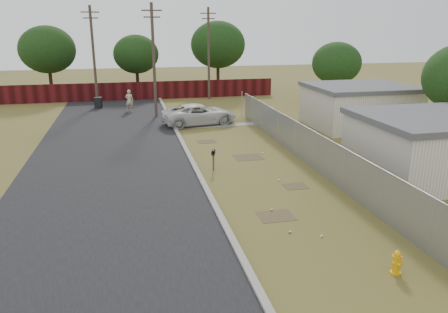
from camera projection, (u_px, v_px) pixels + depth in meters
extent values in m
plane|color=brown|center=(259.00, 175.00, 22.24)|extent=(120.00, 120.00, 0.00)
cube|color=black|center=(111.00, 143.00, 28.14)|extent=(9.00, 60.00, 0.02)
cube|color=gray|center=(180.00, 138.00, 29.07)|extent=(0.25, 60.00, 0.12)
cube|color=gray|center=(214.00, 126.00, 32.98)|extent=(6.20, 1.00, 0.03)
cylinder|color=#999CA1|center=(431.00, 227.00, 14.20)|extent=(0.06, 0.06, 2.00)
cylinder|color=#999CA1|center=(380.00, 194.00, 17.00)|extent=(0.06, 0.06, 2.00)
cylinder|color=#999CA1|center=(344.00, 170.00, 19.80)|extent=(0.06, 0.06, 2.00)
cylinder|color=#999CA1|center=(316.00, 152.00, 22.60)|extent=(0.06, 0.06, 2.00)
cylinder|color=#999CA1|center=(295.00, 138.00, 25.41)|extent=(0.06, 0.06, 2.00)
cylinder|color=#999CA1|center=(278.00, 127.00, 28.21)|extent=(0.06, 0.06, 2.00)
cylinder|color=#999CA1|center=(264.00, 118.00, 31.01)|extent=(0.06, 0.06, 2.00)
cylinder|color=#999CA1|center=(252.00, 110.00, 33.81)|extent=(0.06, 0.06, 2.00)
cylinder|color=#999CA1|center=(242.00, 103.00, 36.61)|extent=(0.06, 0.06, 2.00)
cylinder|color=#999CA1|center=(310.00, 129.00, 23.25)|extent=(0.04, 26.00, 0.04)
cube|color=gray|center=(309.00, 147.00, 23.54)|extent=(0.01, 26.00, 2.00)
cube|color=black|center=(309.00, 159.00, 23.75)|extent=(0.03, 26.00, 0.60)
cube|color=#4E1014|center=(129.00, 91.00, 44.07)|extent=(30.00, 0.12, 1.80)
cylinder|color=brown|center=(154.00, 61.00, 35.05)|extent=(0.24, 0.24, 9.00)
cube|color=brown|center=(152.00, 10.00, 33.92)|extent=(1.60, 0.10, 0.10)
cube|color=brown|center=(152.00, 17.00, 34.06)|extent=(1.30, 0.10, 0.10)
cylinder|color=brown|center=(94.00, 57.00, 39.60)|extent=(0.24, 0.24, 9.00)
cube|color=brown|center=(90.00, 12.00, 38.47)|extent=(1.60, 0.10, 0.10)
cube|color=brown|center=(91.00, 18.00, 38.62)|extent=(1.30, 0.10, 0.10)
cylinder|color=brown|center=(209.00, 54.00, 43.78)|extent=(0.24, 0.24, 9.00)
cube|color=brown|center=(208.00, 13.00, 42.65)|extent=(1.60, 0.10, 0.10)
cube|color=brown|center=(208.00, 19.00, 42.79)|extent=(1.30, 0.10, 0.10)
cube|color=white|center=(443.00, 148.00, 21.86)|extent=(8.00, 6.00, 2.80)
cube|color=#4F4F55|center=(447.00, 118.00, 21.41)|extent=(8.32, 6.24, 0.30)
cube|color=white|center=(359.00, 108.00, 32.45)|extent=(7.00, 6.00, 2.80)
cube|color=#4F4F55|center=(361.00, 87.00, 32.00)|extent=(7.28, 6.24, 0.30)
cylinder|color=black|center=(51.00, 81.00, 45.92)|extent=(0.36, 0.36, 3.30)
ellipsoid|color=black|center=(47.00, 50.00, 44.98)|extent=(5.70, 5.70, 4.84)
cylinder|color=black|center=(138.00, 80.00, 48.80)|extent=(0.36, 0.36, 2.86)
ellipsoid|color=black|center=(136.00, 54.00, 47.99)|extent=(4.94, 4.94, 4.20)
cylinder|color=black|center=(218.00, 76.00, 49.66)|extent=(0.36, 0.36, 3.52)
ellipsoid|color=black|center=(218.00, 45.00, 48.66)|extent=(6.08, 6.08, 5.17)
cylinder|color=black|center=(335.00, 91.00, 41.40)|extent=(0.36, 0.36, 2.64)
ellipsoid|color=black|center=(337.00, 63.00, 40.65)|extent=(4.56, 4.56, 3.88)
cylinder|color=#EBA80C|center=(395.00, 273.00, 13.38)|extent=(0.38, 0.38, 0.06)
cylinder|color=#EBA80C|center=(396.00, 264.00, 13.30)|extent=(0.27, 0.27, 0.55)
cylinder|color=#EBA80C|center=(397.00, 256.00, 13.22)|extent=(0.35, 0.35, 0.05)
sphere|color=#EBA80C|center=(398.00, 254.00, 13.20)|extent=(0.26, 0.26, 0.22)
cylinder|color=#EBA80C|center=(398.00, 251.00, 13.17)|extent=(0.05, 0.05, 0.06)
cylinder|color=#EBA80C|center=(393.00, 263.00, 13.23)|extent=(0.12, 0.12, 0.10)
cylinder|color=#EBA80C|center=(400.00, 261.00, 13.34)|extent=(0.12, 0.12, 0.10)
cylinder|color=#EBA80C|center=(400.00, 265.00, 13.17)|extent=(0.15, 0.14, 0.13)
cube|color=brown|center=(213.00, 162.00, 22.77)|extent=(0.10, 0.10, 0.93)
cube|color=black|center=(213.00, 153.00, 22.63)|extent=(0.30, 0.47, 0.17)
cylinder|color=black|center=(213.00, 151.00, 22.60)|extent=(0.30, 0.47, 0.17)
cube|color=#AD120C|center=(213.00, 154.00, 22.40)|extent=(0.03, 0.04, 0.09)
imported|color=silver|center=(199.00, 114.00, 33.27)|extent=(6.03, 3.55, 1.57)
imported|color=#BCAF8A|center=(129.00, 101.00, 38.20)|extent=(0.79, 0.61, 1.92)
cube|color=black|center=(98.00, 103.00, 39.83)|extent=(0.72, 0.72, 0.95)
cube|color=black|center=(98.00, 98.00, 39.69)|extent=(0.79, 0.79, 0.08)
cylinder|color=black|center=(101.00, 108.00, 39.65)|extent=(0.10, 0.20, 0.20)
cylinder|color=silver|center=(322.00, 236.00, 15.69)|extent=(0.12, 0.12, 0.07)
cylinder|color=#B7B7BC|center=(271.00, 210.00, 17.88)|extent=(0.12, 0.11, 0.07)
cylinder|color=silver|center=(279.00, 180.00, 21.34)|extent=(0.12, 0.12, 0.07)
cylinder|color=#B7B7BC|center=(290.00, 232.00, 15.99)|extent=(0.11, 0.09, 0.07)
cylinder|color=silver|center=(263.00, 153.00, 25.81)|extent=(0.12, 0.10, 0.07)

